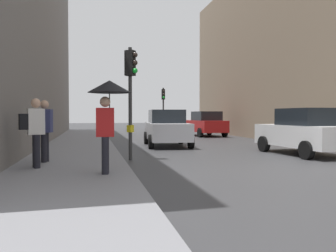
% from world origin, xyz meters
% --- Properties ---
extents(ground_plane, '(120.00, 120.00, 0.00)m').
position_xyz_m(ground_plane, '(0.00, 0.00, 0.00)').
color(ground_plane, '#38383A').
extents(sidewalk_kerb, '(3.05, 40.00, 0.16)m').
position_xyz_m(sidewalk_kerb, '(-6.09, 6.00, 0.08)').
color(sidewalk_kerb, gray).
rests_on(sidewalk_kerb, ground).
extents(traffic_light_near_right, '(0.43, 0.40, 3.76)m').
position_xyz_m(traffic_light_near_right, '(-4.25, 3.39, 2.59)').
color(traffic_light_near_right, '#2D2D2D').
rests_on(traffic_light_near_right, ground).
extents(traffic_light_far_median, '(0.24, 0.43, 3.72)m').
position_xyz_m(traffic_light_far_median, '(0.16, 19.94, 2.56)').
color(traffic_light_far_median, '#2D2D2D').
rests_on(traffic_light_far_median, ground).
extents(car_white_compact, '(2.25, 4.32, 1.76)m').
position_xyz_m(car_white_compact, '(2.38, 3.59, 0.88)').
color(car_white_compact, silver).
rests_on(car_white_compact, ground).
extents(car_blue_van, '(2.22, 4.30, 1.76)m').
position_xyz_m(car_blue_van, '(2.07, 29.25, 0.88)').
color(car_blue_van, navy).
rests_on(car_blue_van, ground).
extents(car_silver_hatchback, '(2.26, 4.32, 1.76)m').
position_xyz_m(car_silver_hatchback, '(-1.96, 8.41, 0.88)').
color(car_silver_hatchback, '#BCBCC1').
rests_on(car_silver_hatchback, ground).
extents(car_red_sedan, '(2.26, 4.32, 1.76)m').
position_xyz_m(car_red_sedan, '(2.41, 15.82, 0.88)').
color(car_red_sedan, red).
rests_on(car_red_sedan, ground).
extents(pedestrian_with_umbrella, '(1.00, 1.00, 2.14)m').
position_xyz_m(pedestrian_with_umbrella, '(-5.15, -0.25, 1.84)').
color(pedestrian_with_umbrella, black).
rests_on(pedestrian_with_umbrella, sidewalk_kerb).
extents(pedestrian_with_grey_backpack, '(0.64, 0.39, 1.77)m').
position_xyz_m(pedestrian_with_grey_backpack, '(-6.89, 2.20, 1.16)').
color(pedestrian_with_grey_backpack, black).
rests_on(pedestrian_with_grey_backpack, sidewalk_kerb).
extents(pedestrian_with_black_backpack, '(0.65, 0.44, 1.77)m').
position_xyz_m(pedestrian_with_black_backpack, '(-6.96, 1.03, 1.16)').
color(pedestrian_with_black_backpack, black).
rests_on(pedestrian_with_black_backpack, sidewalk_kerb).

